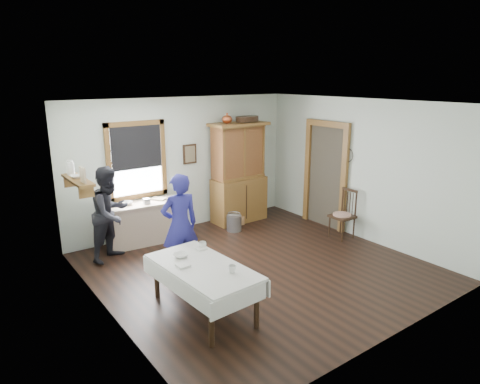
{
  "coord_description": "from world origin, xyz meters",
  "views": [
    {
      "loc": [
        -4.11,
        -5.12,
        3.09
      ],
      "look_at": [
        -0.16,
        0.3,
        1.27
      ],
      "focal_mm": 32.0,
      "sensor_mm": 36.0,
      "label": 1
    }
  ],
  "objects_px": {
    "figure_dark": "(111,217)",
    "work_counter": "(144,223)",
    "dining_table": "(203,289)",
    "pail": "(234,223)",
    "woman_blue": "(180,229)",
    "wicker_basket": "(236,220)",
    "spindle_chair": "(342,214)",
    "china_hutch": "(239,173)"
  },
  "relations": [
    {
      "from": "woman_blue",
      "to": "dining_table",
      "type": "bearing_deg",
      "value": 82.13
    },
    {
      "from": "china_hutch",
      "to": "work_counter",
      "type": "bearing_deg",
      "value": 178.81
    },
    {
      "from": "dining_table",
      "to": "pail",
      "type": "xyz_separation_m",
      "value": [
        2.16,
        2.32,
        -0.17
      ]
    },
    {
      "from": "spindle_chair",
      "to": "wicker_basket",
      "type": "bearing_deg",
      "value": 123.49
    },
    {
      "from": "wicker_basket",
      "to": "spindle_chair",
      "type": "bearing_deg",
      "value": -57.18
    },
    {
      "from": "dining_table",
      "to": "woman_blue",
      "type": "relative_size",
      "value": 1.09
    },
    {
      "from": "woman_blue",
      "to": "figure_dark",
      "type": "relative_size",
      "value": 1.01
    },
    {
      "from": "work_counter",
      "to": "dining_table",
      "type": "height_order",
      "value": "work_counter"
    },
    {
      "from": "dining_table",
      "to": "pail",
      "type": "relative_size",
      "value": 5.1
    },
    {
      "from": "wicker_basket",
      "to": "figure_dark",
      "type": "xyz_separation_m",
      "value": [
        -2.78,
        -0.18,
        0.67
      ]
    },
    {
      "from": "figure_dark",
      "to": "wicker_basket",
      "type": "bearing_deg",
      "value": -25.26
    },
    {
      "from": "dining_table",
      "to": "woman_blue",
      "type": "height_order",
      "value": "woman_blue"
    },
    {
      "from": "wicker_basket",
      "to": "woman_blue",
      "type": "bearing_deg",
      "value": -145.91
    },
    {
      "from": "dining_table",
      "to": "figure_dark",
      "type": "xyz_separation_m",
      "value": [
        -0.35,
        2.44,
        0.43
      ]
    },
    {
      "from": "wicker_basket",
      "to": "china_hutch",
      "type": "bearing_deg",
      "value": 41.45
    },
    {
      "from": "woman_blue",
      "to": "figure_dark",
      "type": "xyz_separation_m",
      "value": [
        -0.66,
        1.25,
        -0.01
      ]
    },
    {
      "from": "wicker_basket",
      "to": "figure_dark",
      "type": "bearing_deg",
      "value": -176.22
    },
    {
      "from": "spindle_chair",
      "to": "wicker_basket",
      "type": "relative_size",
      "value": 3.15
    },
    {
      "from": "woman_blue",
      "to": "china_hutch",
      "type": "bearing_deg",
      "value": -138.55
    },
    {
      "from": "work_counter",
      "to": "pail",
      "type": "distance_m",
      "value": 1.85
    },
    {
      "from": "figure_dark",
      "to": "work_counter",
      "type": "bearing_deg",
      "value": -3.48
    },
    {
      "from": "dining_table",
      "to": "wicker_basket",
      "type": "xyz_separation_m",
      "value": [
        2.43,
        2.62,
        -0.24
      ]
    },
    {
      "from": "work_counter",
      "to": "china_hutch",
      "type": "distance_m",
      "value": 2.34
    },
    {
      "from": "pail",
      "to": "woman_blue",
      "type": "distance_m",
      "value": 2.25
    },
    {
      "from": "work_counter",
      "to": "figure_dark",
      "type": "bearing_deg",
      "value": -149.86
    },
    {
      "from": "wicker_basket",
      "to": "figure_dark",
      "type": "relative_size",
      "value": 0.2
    },
    {
      "from": "pail",
      "to": "woman_blue",
      "type": "xyz_separation_m",
      "value": [
        -1.85,
        -1.14,
        0.61
      ]
    },
    {
      "from": "spindle_chair",
      "to": "wicker_basket",
      "type": "distance_m",
      "value": 2.26
    },
    {
      "from": "woman_blue",
      "to": "pail",
      "type": "bearing_deg",
      "value": -141.71
    },
    {
      "from": "pail",
      "to": "woman_blue",
      "type": "height_order",
      "value": "woman_blue"
    },
    {
      "from": "china_hutch",
      "to": "wicker_basket",
      "type": "distance_m",
      "value": 1.02
    },
    {
      "from": "figure_dark",
      "to": "woman_blue",
      "type": "bearing_deg",
      "value": -91.21
    },
    {
      "from": "china_hutch",
      "to": "pail",
      "type": "xyz_separation_m",
      "value": [
        -0.47,
        -0.47,
        -0.91
      ]
    },
    {
      "from": "dining_table",
      "to": "work_counter",
      "type": "bearing_deg",
      "value": 82.16
    },
    {
      "from": "pail",
      "to": "figure_dark",
      "type": "bearing_deg",
      "value": 177.42
    },
    {
      "from": "dining_table",
      "to": "spindle_chair",
      "type": "xyz_separation_m",
      "value": [
        3.64,
        0.75,
        0.15
      ]
    },
    {
      "from": "china_hutch",
      "to": "spindle_chair",
      "type": "distance_m",
      "value": 2.36
    },
    {
      "from": "dining_table",
      "to": "wicker_basket",
      "type": "relative_size",
      "value": 5.41
    },
    {
      "from": "woman_blue",
      "to": "figure_dark",
      "type": "bearing_deg",
      "value": -55.49
    },
    {
      "from": "dining_table",
      "to": "figure_dark",
      "type": "distance_m",
      "value": 2.5
    },
    {
      "from": "china_hutch",
      "to": "wicker_basket",
      "type": "relative_size",
      "value": 6.94
    },
    {
      "from": "dining_table",
      "to": "figure_dark",
      "type": "bearing_deg",
      "value": 98.24
    }
  ]
}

